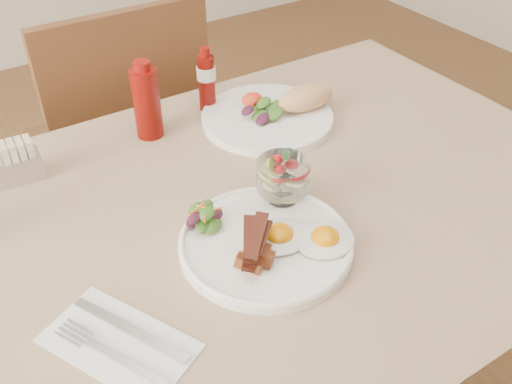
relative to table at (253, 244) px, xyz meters
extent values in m
cylinder|color=brown|center=(0.59, 0.36, -0.31)|extent=(0.06, 0.06, 0.71)
cube|color=brown|center=(0.00, 0.00, 0.07)|extent=(1.30, 0.85, 0.04)
cube|color=#A28363|center=(0.00, 0.00, 0.09)|extent=(1.33, 0.88, 0.00)
cylinder|color=brown|center=(-0.18, 0.57, -0.44)|extent=(0.04, 0.04, 0.45)
cylinder|color=brown|center=(0.18, 0.57, -0.44)|extent=(0.04, 0.04, 0.45)
cylinder|color=brown|center=(-0.18, 0.93, -0.44)|extent=(0.04, 0.04, 0.45)
cylinder|color=brown|center=(0.18, 0.93, -0.44)|extent=(0.04, 0.04, 0.45)
cube|color=brown|center=(0.00, 0.75, -0.20)|extent=(0.42, 0.42, 0.03)
cube|color=brown|center=(0.00, 0.55, 0.04)|extent=(0.42, 0.03, 0.46)
cylinder|color=white|center=(-0.04, -0.10, 0.10)|extent=(0.28, 0.28, 0.02)
ellipsoid|color=white|center=(0.04, -0.15, 0.11)|extent=(0.10, 0.09, 0.01)
ellipsoid|color=orange|center=(0.04, -0.15, 0.12)|extent=(0.05, 0.05, 0.03)
ellipsoid|color=white|center=(-0.02, -0.11, 0.11)|extent=(0.10, 0.09, 0.01)
ellipsoid|color=orange|center=(-0.02, -0.11, 0.12)|extent=(0.05, 0.05, 0.03)
cube|color=brown|center=(-0.08, -0.12, 0.11)|extent=(0.03, 0.03, 0.02)
cube|color=brown|center=(-0.06, -0.13, 0.12)|extent=(0.03, 0.03, 0.02)
cube|color=brown|center=(-0.09, -0.15, 0.11)|extent=(0.02, 0.02, 0.02)
cube|color=brown|center=(-0.06, -0.11, 0.11)|extent=(0.03, 0.03, 0.02)
cube|color=brown|center=(-0.07, -0.14, 0.12)|extent=(0.03, 0.03, 0.02)
cube|color=brown|center=(-0.10, -0.13, 0.11)|extent=(0.02, 0.02, 0.02)
cube|color=brown|center=(-0.07, -0.12, 0.13)|extent=(0.03, 0.03, 0.02)
cube|color=brown|center=(-0.08, -0.13, 0.13)|extent=(0.02, 0.02, 0.02)
cube|color=#551E0E|center=(-0.08, -0.12, 0.13)|extent=(0.08, 0.09, 0.01)
cube|color=#551E0E|center=(-0.07, -0.13, 0.14)|extent=(0.09, 0.08, 0.01)
cube|color=#551E0E|center=(-0.08, -0.12, 0.14)|extent=(0.07, 0.09, 0.01)
cube|color=#551E0E|center=(-0.07, -0.12, 0.15)|extent=(0.08, 0.08, 0.01)
ellipsoid|color=#265115|center=(-0.10, -0.02, 0.11)|extent=(0.04, 0.03, 0.01)
ellipsoid|color=#265115|center=(-0.09, -0.01, 0.11)|extent=(0.03, 0.02, 0.01)
ellipsoid|color=#3A1223|center=(-0.12, -0.01, 0.11)|extent=(0.03, 0.02, 0.01)
ellipsoid|color=#265115|center=(-0.10, -0.03, 0.12)|extent=(0.04, 0.03, 0.01)
ellipsoid|color=#265115|center=(-0.11, -0.03, 0.12)|extent=(0.03, 0.02, 0.01)
ellipsoid|color=#3A1223|center=(-0.08, -0.02, 0.12)|extent=(0.03, 0.02, 0.01)
ellipsoid|color=#265115|center=(-0.11, 0.00, 0.13)|extent=(0.03, 0.02, 0.01)
ellipsoid|color=#265115|center=(-0.09, 0.00, 0.13)|extent=(0.03, 0.02, 0.01)
ellipsoid|color=#3A1223|center=(-0.12, -0.02, 0.13)|extent=(0.03, 0.02, 0.01)
ellipsoid|color=#265115|center=(-0.10, -0.02, 0.14)|extent=(0.03, 0.02, 0.01)
cylinder|color=orange|center=(-0.10, -0.01, 0.14)|extent=(0.02, 0.03, 0.01)
cylinder|color=orange|center=(-0.11, -0.01, 0.14)|extent=(0.04, 0.02, 0.01)
cylinder|color=orange|center=(-0.09, -0.02, 0.14)|extent=(0.04, 0.02, 0.01)
cylinder|color=orange|center=(-0.11, -0.03, 0.14)|extent=(0.02, 0.03, 0.01)
cylinder|color=white|center=(0.04, -0.03, 0.11)|extent=(0.05, 0.05, 0.01)
cylinder|color=white|center=(0.04, -0.03, 0.12)|extent=(0.02, 0.02, 0.02)
cylinder|color=white|center=(0.04, -0.03, 0.16)|extent=(0.09, 0.09, 0.05)
cylinder|color=#FFF7B4|center=(0.03, -0.02, 0.15)|extent=(0.02, 0.02, 0.01)
cylinder|color=#FFF7B4|center=(0.06, -0.03, 0.15)|extent=(0.02, 0.02, 0.01)
cylinder|color=#FFF7B4|center=(0.04, -0.01, 0.15)|extent=(0.02, 0.02, 0.01)
cylinder|color=#87A933|center=(0.03, -0.02, 0.17)|extent=(0.04, 0.04, 0.01)
cone|color=red|center=(0.06, -0.03, 0.17)|extent=(0.02, 0.02, 0.03)
cone|color=red|center=(0.03, -0.04, 0.18)|extent=(0.02, 0.02, 0.03)
cone|color=red|center=(0.04, -0.01, 0.18)|extent=(0.02, 0.02, 0.03)
ellipsoid|color=#2B782D|center=(0.05, -0.03, 0.19)|extent=(0.02, 0.01, 0.00)
ellipsoid|color=#2B782D|center=(0.06, -0.02, 0.20)|extent=(0.02, 0.01, 0.00)
cylinder|color=white|center=(0.18, 0.23, 0.10)|extent=(0.28, 0.28, 0.02)
ellipsoid|color=#265115|center=(0.16, 0.22, 0.11)|extent=(0.05, 0.04, 0.01)
ellipsoid|color=#265115|center=(0.18, 0.25, 0.12)|extent=(0.04, 0.03, 0.01)
ellipsoid|color=#3A1223|center=(0.15, 0.20, 0.12)|extent=(0.04, 0.03, 0.01)
ellipsoid|color=#265115|center=(0.18, 0.20, 0.12)|extent=(0.05, 0.04, 0.01)
ellipsoid|color=#265115|center=(0.20, 0.23, 0.12)|extent=(0.04, 0.03, 0.01)
ellipsoid|color=#3A1223|center=(0.14, 0.24, 0.13)|extent=(0.04, 0.03, 0.01)
ellipsoid|color=#265115|center=(0.18, 0.24, 0.13)|extent=(0.04, 0.03, 0.01)
ellipsoid|color=red|center=(0.17, 0.27, 0.12)|extent=(0.05, 0.04, 0.03)
ellipsoid|color=tan|center=(0.27, 0.21, 0.13)|extent=(0.15, 0.10, 0.05)
cylinder|color=#620905|center=(-0.05, 0.32, 0.16)|extent=(0.07, 0.07, 0.15)
cylinder|color=maroon|center=(-0.05, 0.32, 0.24)|extent=(0.04, 0.04, 0.02)
cylinder|color=#620905|center=(0.10, 0.34, 0.15)|extent=(0.04, 0.04, 0.12)
cylinder|color=white|center=(0.10, 0.34, 0.18)|extent=(0.05, 0.05, 0.03)
cylinder|color=maroon|center=(0.10, 0.34, 0.22)|extent=(0.02, 0.02, 0.02)
cube|color=silver|center=(-0.32, 0.30, 0.11)|extent=(0.09, 0.05, 0.05)
cube|color=tan|center=(-0.33, 0.31, 0.14)|extent=(0.01, 0.04, 0.05)
cube|color=tan|center=(-0.32, 0.30, 0.14)|extent=(0.01, 0.04, 0.05)
cube|color=tan|center=(-0.31, 0.30, 0.14)|extent=(0.01, 0.04, 0.05)
cube|color=tan|center=(-0.29, 0.30, 0.14)|extent=(0.01, 0.04, 0.05)
cube|color=white|center=(-0.31, -0.15, 0.09)|extent=(0.19, 0.24, 0.00)
cube|color=silver|center=(-0.29, -0.14, 0.09)|extent=(0.10, 0.18, 0.00)
cube|color=silver|center=(-0.31, -0.18, 0.09)|extent=(0.07, 0.12, 0.00)
cube|color=silver|center=(-0.37, -0.11, 0.09)|extent=(0.02, 0.04, 0.00)
cube|color=silver|center=(-0.36, -0.10, 0.09)|extent=(0.02, 0.04, 0.00)
cube|color=silver|center=(-0.35, -0.10, 0.09)|extent=(0.02, 0.04, 0.00)
cube|color=silver|center=(-0.34, -0.10, 0.09)|extent=(0.02, 0.04, 0.00)
camera|label=1|loc=(-0.41, -0.65, 0.73)|focal=40.00mm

